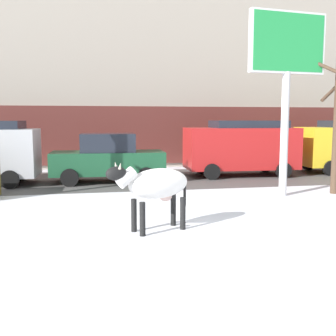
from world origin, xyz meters
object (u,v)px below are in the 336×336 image
car_red_van (241,146)px  pedestrian_near_billboard (303,149)px  billboard (287,54)px  cow_holstein (156,184)px  pedestrian_by_cars (204,150)px  car_darkgreen_sedan (108,158)px

car_red_van → pedestrian_near_billboard: (4.51, 3.02, -0.36)m
billboard → car_red_van: 5.50m
cow_holstein → billboard: billboard is taller
billboard → car_red_van: size_ratio=1.19×
car_red_van → pedestrian_by_cars: size_ratio=2.70×
billboard → car_darkgreen_sedan: 7.32m
cow_holstein → car_darkgreen_sedan: bearing=95.5°
car_darkgreen_sedan → car_red_van: bearing=7.1°
car_darkgreen_sedan → car_red_van: (5.59, 0.70, 0.33)m
pedestrian_near_billboard → car_darkgreen_sedan: bearing=-159.8°
cow_holstein → car_red_van: car_red_van is taller
billboard → pedestrian_near_billboard: billboard is taller
car_darkgreen_sedan → billboard: bearing=-36.4°
car_red_van → billboard: bearing=-94.7°
cow_holstein → pedestrian_near_billboard: size_ratio=1.11×
pedestrian_near_billboard → cow_holstein: bearing=-131.1°
car_darkgreen_sedan → pedestrian_near_billboard: (10.09, 3.72, -0.03)m
billboard → pedestrian_near_billboard: (4.88, 7.56, -3.43)m
car_darkgreen_sedan → car_red_van: 5.64m
cow_holstein → billboard: 6.48m
car_red_van → pedestrian_near_billboard: bearing=33.8°
car_darkgreen_sedan → pedestrian_near_billboard: bearing=20.2°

